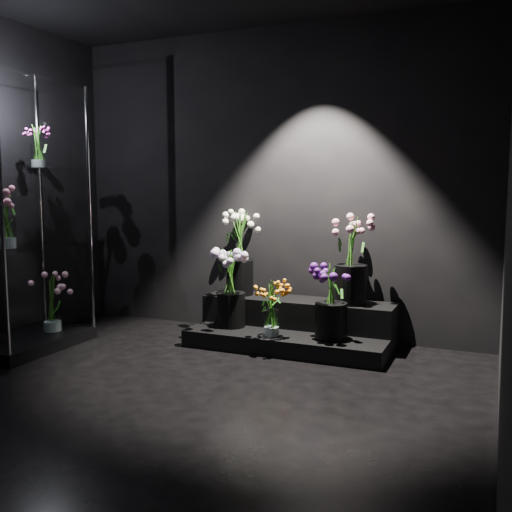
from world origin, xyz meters
The scene contains 13 objects.
floor centered at (0.00, 0.00, 0.00)m, with size 4.00×4.00×0.00m, color black.
wall_back centered at (0.00, 2.00, 1.40)m, with size 4.00×4.00×0.00m, color black.
wall_right centered at (2.00, 0.00, 1.40)m, with size 4.00×4.00×0.00m, color black.
display_riser centered at (0.35, 1.66, 0.16)m, with size 1.71×0.76×0.38m.
display_case centered at (-1.68, 0.66, 1.11)m, with size 0.61×1.01×2.22m.
bouquet_orange_bells centered at (0.27, 1.33, 0.38)m, with size 0.26×0.26×0.46m.
bouquet_lilac centered at (-0.18, 1.49, 0.54)m, with size 0.49×0.49×0.68m.
bouquet_purple centered at (0.74, 1.44, 0.47)m, with size 0.35×0.35×0.60m.
bouquet_cream_roses centered at (-0.22, 1.76, 0.83)m, with size 0.53×0.53×0.76m.
bouquet_pink_roses centered at (0.82, 1.74, 0.78)m, with size 0.47×0.47×0.73m.
bouquet_case_pink centered at (-1.69, 0.49, 1.11)m, with size 0.28×0.28×0.46m.
bouquet_case_magenta centered at (-1.64, 0.81, 1.71)m, with size 0.21×0.21×0.37m.
bouquet_case_base_pink centered at (-1.62, 0.87, 0.36)m, with size 0.35×0.35×0.50m.
Camera 1 is at (1.96, -2.93, 1.35)m, focal length 40.00 mm.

